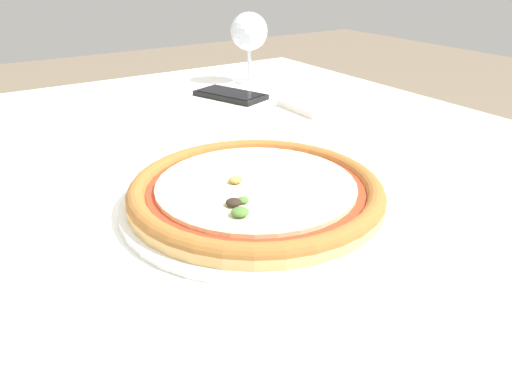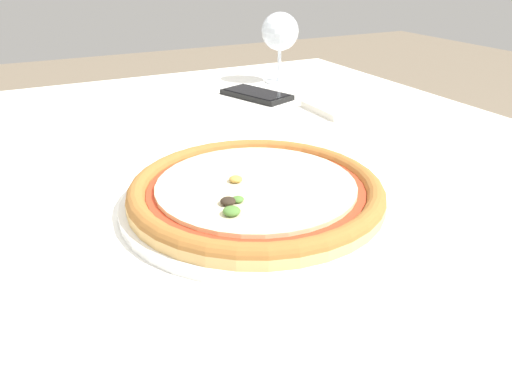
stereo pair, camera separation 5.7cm
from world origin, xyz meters
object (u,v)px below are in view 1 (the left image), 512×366
Objects in this scene: cell_phone at (230,95)px; wine_glass_far_left at (249,33)px; pizza_plate at (256,193)px; dining_table at (155,225)px.

wine_glass_far_left is at bearing 41.22° from cell_phone.
cell_phone is (0.22, 0.43, -0.01)m from pizza_plate.
cell_phone reaches higher than dining_table.
dining_table is 0.20m from pizza_plate.
dining_table is 0.40m from cell_phone.
wine_glass_far_left is at bearing 58.24° from pizza_plate.
cell_phone is at bearing -138.78° from wine_glass_far_left.
pizza_plate is 1.96× the size of cell_phone.
cell_phone is at bearing 43.28° from dining_table.
dining_table is at bearing 111.31° from pizza_plate.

